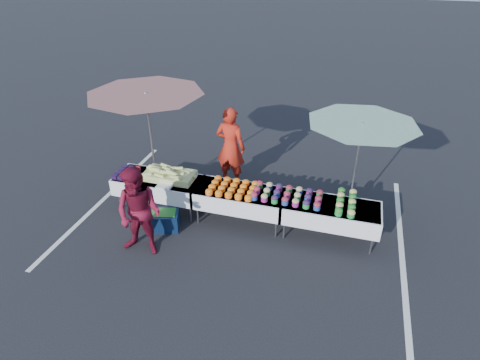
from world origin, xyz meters
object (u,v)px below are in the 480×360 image
(umbrella_left, at_px, (147,103))
(table_center, at_px, (240,198))
(table_right, at_px, (330,212))
(umbrella_right, at_px, (361,132))
(storage_bin, at_px, (164,220))
(table_left, at_px, (159,185))
(customer, at_px, (139,213))
(vendor, at_px, (231,147))

(umbrella_left, bearing_deg, table_center, -11.81)
(table_right, xyz_separation_m, umbrella_right, (0.34, 0.80, 1.37))
(umbrella_right, xyz_separation_m, storage_bin, (-3.55, -1.45, -1.75))
(table_left, bearing_deg, table_right, 0.00)
(umbrella_right, height_order, storage_bin, umbrella_right)
(table_center, relative_size, customer, 1.06)
(table_center, bearing_deg, table_left, 180.00)
(table_right, bearing_deg, storage_bin, -168.53)
(customer, distance_m, storage_bin, 1.01)
(table_left, relative_size, table_center, 1.00)
(table_left, relative_size, vendor, 0.96)
(customer, height_order, storage_bin, customer)
(vendor, relative_size, storage_bin, 2.80)
(vendor, bearing_deg, table_center, 121.28)
(vendor, xyz_separation_m, umbrella_left, (-1.46, -0.96, 1.25))
(table_right, bearing_deg, umbrella_right, 66.74)
(umbrella_right, bearing_deg, table_right, -113.26)
(umbrella_left, bearing_deg, umbrella_right, 4.86)
(table_center, relative_size, umbrella_left, 0.65)
(table_left, distance_m, storage_bin, 0.85)
(customer, height_order, umbrella_left, umbrella_left)
(vendor, bearing_deg, customer, 80.34)
(table_right, height_order, vendor, vendor)
(table_center, relative_size, vendor, 0.96)
(table_center, height_order, customer, customer)
(table_right, distance_m, vendor, 2.84)
(table_center, distance_m, umbrella_left, 2.70)
(umbrella_right, bearing_deg, customer, -148.64)
(table_center, height_order, storage_bin, table_center)
(table_left, height_order, customer, customer)
(umbrella_left, bearing_deg, table_left, -55.76)
(table_center, xyz_separation_m, vendor, (-0.64, 1.40, 0.38))
(umbrella_left, bearing_deg, table_right, -6.42)
(vendor, bearing_deg, umbrella_left, 40.16)
(table_left, relative_size, umbrella_left, 0.65)
(customer, relative_size, umbrella_right, 0.70)
(table_left, height_order, umbrella_left, umbrella_left)
(table_right, bearing_deg, customer, -156.80)
(table_left, bearing_deg, vendor, 50.26)
(customer, distance_m, umbrella_left, 2.36)
(umbrella_left, relative_size, storage_bin, 4.15)
(table_right, xyz_separation_m, umbrella_left, (-3.90, 0.44, 1.64))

